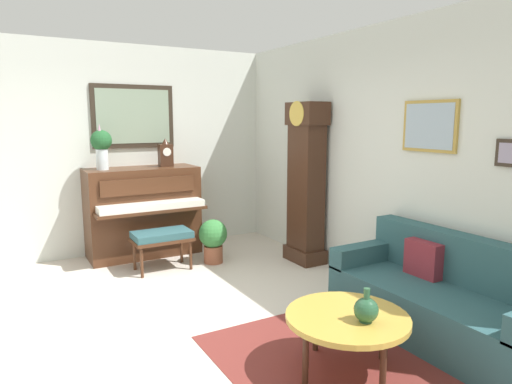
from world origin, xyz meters
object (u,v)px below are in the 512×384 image
Objects in this scene: piano_bench at (162,237)px; grandfather_clock at (306,187)px; mantel_clock at (166,154)px; flower_vase at (101,145)px; green_jug at (366,310)px; piano at (143,211)px; couch at (443,300)px; potted_plant at (213,238)px; coffee_table at (347,319)px.

grandfather_clock is at bearing 71.20° from piano_bench.
piano_bench is 1.84× the size of mantel_clock.
green_jug is at bearing 14.83° from flower_vase.
mantel_clock reaches higher than piano.
couch is 2.89m from potted_plant.
green_jug is at bearing 7.48° from piano.
piano_bench is 3.19m from couch.
potted_plant is at bearing -162.61° from couch.
coffee_table is 0.19m from green_jug.
couch is at bearing -4.81° from grandfather_clock.
flower_vase is at bearing -120.40° from grandfather_clock.
grandfather_clock is 2.33m from couch.
piano_bench is 0.66m from potted_plant.
couch is at bearing 29.82° from flower_vase.
potted_plant is (-2.79, 0.21, -0.09)m from coffee_table.
green_jug reaches higher than coffee_table.
piano is 2.06× the size of piano_bench.
mantel_clock is at bearing 89.68° from piano.
flower_vase is at bearing -165.14° from coffee_table.
potted_plant is (0.77, 0.33, -1.03)m from mantel_clock.
green_jug is at bearing 2.41° from mantel_clock.
flower_vase is at bearing -90.03° from mantel_clock.
green_jug is (3.70, 0.16, -0.83)m from mantel_clock.
green_jug is at bearing 8.98° from piano_bench.
coffee_table is (3.56, 0.45, -0.19)m from piano.
grandfather_clock is 1.94m from mantel_clock.
couch is at bearing 99.57° from green_jug.
flower_vase is at bearing -165.17° from green_jug.
piano is 0.76× the size of couch.
piano_bench is (0.72, 0.01, -0.19)m from piano.
grandfather_clock is at bearing 175.19° from couch.
mantel_clock is (-0.72, 0.32, 0.95)m from piano_bench.
piano is at bearing -172.81° from coffee_table.
piano is 1.05m from potted_plant.
coffee_table is at bearing 8.70° from piano_bench.
green_jug is 0.43× the size of potted_plant.
flower_vase is at bearing -123.54° from potted_plant.
potted_plant is (-0.53, -1.05, -0.64)m from grandfather_clock.
couch is at bearing 28.30° from piano_bench.
grandfather_clock is 1.34m from potted_plant.
piano_bench is at bearing -151.70° from couch.
coffee_table is (2.84, 0.43, 0.00)m from piano_bench.
grandfather_clock reaches higher than mantel_clock.
green_jug is at bearing -3.45° from potted_plant.
flower_vase is (-3.53, -2.02, 1.18)m from couch.
piano_bench is 3.03m from green_jug.
flower_vase is at bearing -144.64° from piano_bench.
mantel_clock is 1.58× the size of green_jug.
couch is (2.81, 1.51, -0.09)m from piano_bench.
mantel_clock reaches higher than potted_plant.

